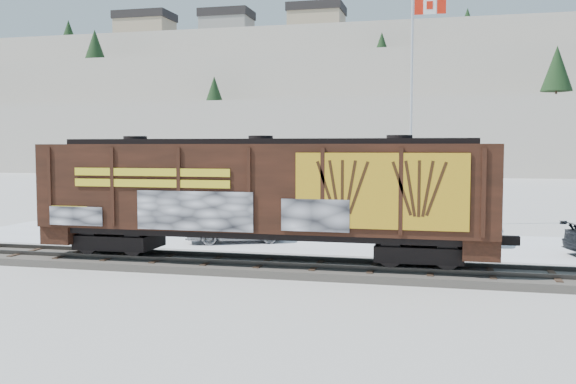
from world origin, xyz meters
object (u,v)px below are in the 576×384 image
(car_silver, at_px, (235,225))
(car_white, at_px, (445,225))
(hopper_railcar, at_px, (261,192))
(flagpole, at_px, (413,139))

(car_silver, relative_size, car_white, 0.91)
(hopper_railcar, relative_size, car_white, 3.23)
(flagpole, distance_m, car_silver, 12.52)
(hopper_railcar, relative_size, car_silver, 3.54)
(car_white, bearing_deg, flagpole, 23.29)
(hopper_railcar, height_order, car_white, hopper_railcar)
(hopper_railcar, bearing_deg, flagpole, 72.29)
(hopper_railcar, bearing_deg, car_silver, 116.37)
(flagpole, relative_size, car_white, 2.54)
(flagpole, xyz_separation_m, car_white, (1.85, -6.84, -4.13))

